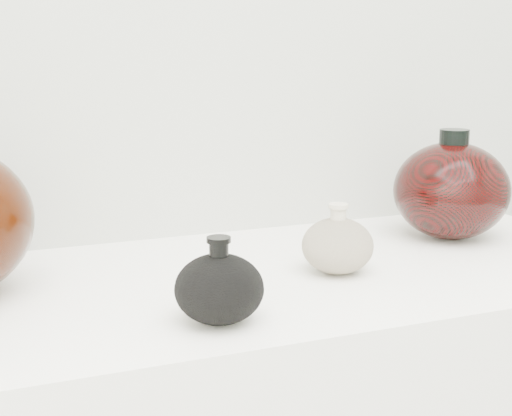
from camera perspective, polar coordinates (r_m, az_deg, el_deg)
name	(u,v)px	position (r m, az deg, el deg)	size (l,w,h in m)	color
black_gourd_vase	(219,288)	(0.85, -2.96, -6.41)	(0.14, 0.14, 0.11)	black
cream_gourd_vase	(338,245)	(1.04, 6.54, -2.97)	(0.13, 0.13, 0.10)	#B8B093
right_round_pot	(451,190)	(1.26, 15.34, 1.39)	(0.25, 0.25, 0.19)	black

